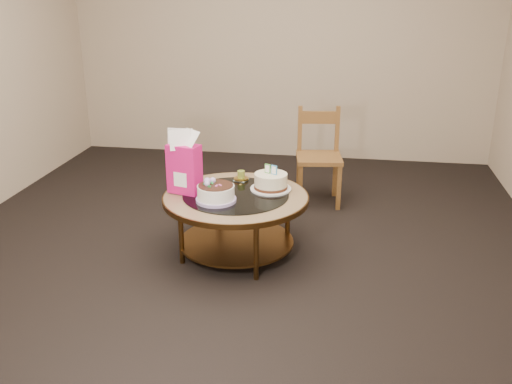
% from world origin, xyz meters
% --- Properties ---
extents(ground, '(5.00, 5.00, 0.00)m').
position_xyz_m(ground, '(0.00, 0.00, 0.00)').
color(ground, black).
rests_on(ground, ground).
extents(room_walls, '(4.52, 5.02, 2.61)m').
position_xyz_m(room_walls, '(0.00, 0.00, 1.54)').
color(room_walls, tan).
rests_on(room_walls, ground).
extents(coffee_table, '(1.02, 1.02, 0.46)m').
position_xyz_m(coffee_table, '(0.00, -0.00, 0.38)').
color(coffee_table, '#543718').
rests_on(coffee_table, ground).
extents(decorated_cake, '(0.27, 0.27, 0.16)m').
position_xyz_m(decorated_cake, '(-0.11, -0.15, 0.51)').
color(decorated_cake, '#AD93D0').
rests_on(decorated_cake, coffee_table).
extents(cream_cake, '(0.29, 0.29, 0.18)m').
position_xyz_m(cream_cake, '(0.23, 0.14, 0.52)').
color(cream_cake, white).
rests_on(cream_cake, coffee_table).
extents(gift_bag, '(0.25, 0.20, 0.45)m').
position_xyz_m(gift_bag, '(-0.36, -0.01, 0.68)').
color(gift_bag, '#D51483').
rests_on(gift_bag, coffee_table).
extents(pillar_candle, '(0.11, 0.11, 0.08)m').
position_xyz_m(pillar_candle, '(-0.02, 0.30, 0.48)').
color(pillar_candle, tan).
rests_on(pillar_candle, coffee_table).
extents(dining_chair, '(0.43, 0.43, 0.83)m').
position_xyz_m(dining_chair, '(0.51, 1.15, 0.42)').
color(dining_chair, brown).
rests_on(dining_chair, ground).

